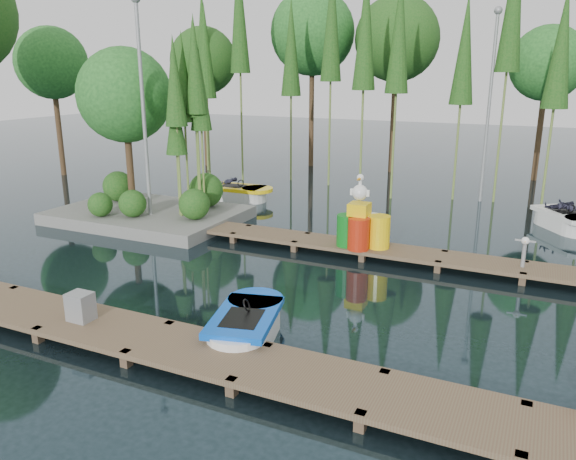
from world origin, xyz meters
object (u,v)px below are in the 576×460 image
at_px(island, 141,127).
at_px(utility_cabinet, 81,307).
at_px(boat_blue, 246,326).
at_px(drum_cluster, 359,226).
at_px(yellow_barrel, 379,232).
at_px(boat_yellow_far, 239,193).

bearing_deg(island, utility_cabinet, -59.06).
bearing_deg(island, boat_blue, -40.59).
height_order(utility_cabinet, drum_cluster, drum_cluster).
xyz_separation_m(utility_cabinet, drum_cluster, (3.42, 6.85, 0.32)).
bearing_deg(boat_blue, yellow_barrel, 66.91).
height_order(boat_blue, yellow_barrel, yellow_barrel).
distance_m(boat_yellow_far, yellow_barrel, 8.45).
height_order(yellow_barrel, drum_cluster, drum_cluster).
distance_m(island, boat_blue, 10.53).
distance_m(island, yellow_barrel, 8.99).
bearing_deg(utility_cabinet, drum_cluster, 63.44).
distance_m(boat_yellow_far, drum_cluster, 8.11).
bearing_deg(drum_cluster, boat_yellow_far, 144.23).
relative_size(boat_blue, yellow_barrel, 3.01).
height_order(island, drum_cluster, island).
height_order(boat_blue, utility_cabinet, utility_cabinet).
distance_m(utility_cabinet, drum_cluster, 7.66).
bearing_deg(yellow_barrel, utility_cabinet, -119.42).
relative_size(island, boat_yellow_far, 2.46).
bearing_deg(island, drum_cluster, -6.66).
xyz_separation_m(boat_blue, utility_cabinet, (-3.01, -1.21, 0.34)).
relative_size(boat_blue, utility_cabinet, 4.84).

